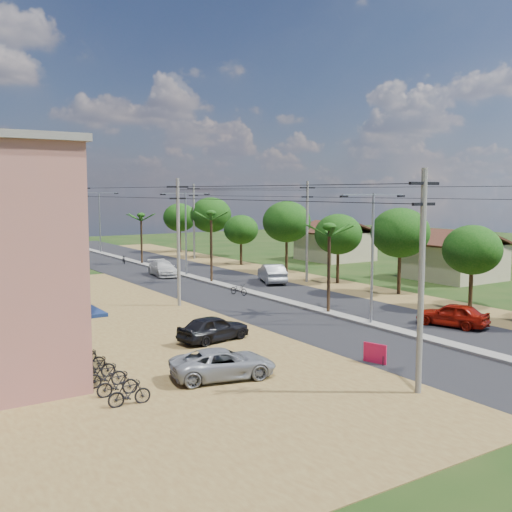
# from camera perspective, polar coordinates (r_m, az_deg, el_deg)

# --- Properties ---
(ground) EXTENTS (160.00, 160.00, 0.00)m
(ground) POSITION_cam_1_polar(r_m,az_deg,el_deg) (37.09, 10.88, -6.54)
(ground) COLOR black
(ground) RESTS_ON ground
(road) EXTENTS (12.00, 110.00, 0.04)m
(road) POSITION_cam_1_polar(r_m,az_deg,el_deg) (48.80, -1.42, -3.34)
(road) COLOR black
(road) RESTS_ON ground
(median) EXTENTS (1.00, 90.00, 0.18)m
(median) POSITION_cam_1_polar(r_m,az_deg,el_deg) (51.34, -3.17, -2.80)
(median) COLOR #605E56
(median) RESTS_ON ground
(dirt_lot_west) EXTENTS (18.00, 46.00, 0.04)m
(dirt_lot_west) POSITION_cam_1_polar(r_m,az_deg,el_deg) (36.42, -16.03, -6.88)
(dirt_lot_west) COLOR brown
(dirt_lot_west) RESTS_ON ground
(dirt_shoulder_east) EXTENTS (5.00, 90.00, 0.03)m
(dirt_shoulder_east) POSITION_cam_1_polar(r_m,az_deg,el_deg) (53.68, 6.34, -2.51)
(dirt_shoulder_east) COLOR brown
(dirt_shoulder_east) RESTS_ON ground
(house_east_near) EXTENTS (7.60, 7.50, 4.60)m
(house_east_near) POSITION_cam_1_polar(r_m,az_deg,el_deg) (58.05, 18.37, 0.23)
(house_east_near) COLOR tan
(house_east_near) RESTS_ON ground
(house_east_far) EXTENTS (7.60, 7.50, 4.60)m
(house_east_far) POSITION_cam_1_polar(r_m,az_deg,el_deg) (71.29, 7.53, 1.55)
(house_east_far) COLOR tan
(house_east_far) RESTS_ON ground
(tree_east_b) EXTENTS (4.00, 4.00, 5.83)m
(tree_east_b) POSITION_cam_1_polar(r_m,az_deg,el_deg) (43.37, 19.90, 0.54)
(tree_east_b) COLOR black
(tree_east_b) RESTS_ON ground
(tree_east_c) EXTENTS (4.60, 4.60, 6.83)m
(tree_east_c) POSITION_cam_1_polar(r_m,az_deg,el_deg) (48.13, 13.57, 2.16)
(tree_east_c) COLOR black
(tree_east_c) RESTS_ON ground
(tree_east_d) EXTENTS (4.20, 4.20, 6.13)m
(tree_east_d) POSITION_cam_1_polar(r_m,az_deg,el_deg) (53.02, 7.84, 2.06)
(tree_east_d) COLOR black
(tree_east_d) RESTS_ON ground
(tree_east_e) EXTENTS (4.80, 4.80, 7.14)m
(tree_east_e) POSITION_cam_1_polar(r_m,az_deg,el_deg) (59.36, 2.94, 3.27)
(tree_east_e) COLOR black
(tree_east_e) RESTS_ON ground
(tree_east_f) EXTENTS (3.80, 3.80, 5.52)m
(tree_east_f) POSITION_cam_1_polar(r_m,az_deg,el_deg) (65.86, -1.44, 2.52)
(tree_east_f) COLOR black
(tree_east_f) RESTS_ON ground
(tree_east_g) EXTENTS (5.00, 5.00, 7.38)m
(tree_east_g) POSITION_cam_1_polar(r_m,az_deg,el_deg) (73.00, -4.33, 3.93)
(tree_east_g) COLOR black
(tree_east_g) RESTS_ON ground
(tree_east_h) EXTENTS (4.40, 4.40, 6.52)m
(tree_east_h) POSITION_cam_1_polar(r_m,az_deg,el_deg) (80.00, -7.27, 3.66)
(tree_east_h) COLOR black
(tree_east_h) RESTS_ON ground
(palm_median_near) EXTENTS (2.00, 2.00, 6.15)m
(palm_median_near) POSITION_cam_1_polar(r_m,az_deg,el_deg) (39.26, 7.00, 2.40)
(palm_median_near) COLOR black
(palm_median_near) RESTS_ON ground
(palm_median_mid) EXTENTS (2.00, 2.00, 6.55)m
(palm_median_mid) POSITION_cam_1_polar(r_m,az_deg,el_deg) (52.50, -4.30, 3.77)
(palm_median_mid) COLOR black
(palm_median_mid) RESTS_ON ground
(palm_median_far) EXTENTS (2.00, 2.00, 5.85)m
(palm_median_far) POSITION_cam_1_polar(r_m,az_deg,el_deg) (66.99, -10.89, 3.65)
(palm_median_far) COLOR black
(palm_median_far) RESTS_ON ground
(streetlight_near) EXTENTS (5.10, 0.18, 8.00)m
(streetlight_near) POSITION_cam_1_polar(r_m,az_deg,el_deg) (36.35, 11.03, 0.84)
(streetlight_near) COLOR gray
(streetlight_near) RESTS_ON ground
(streetlight_mid) EXTENTS (5.10, 0.18, 8.00)m
(streetlight_mid) POSITION_cam_1_polar(r_m,az_deg,el_deg) (56.99, -6.71, 2.81)
(streetlight_mid) COLOR gray
(streetlight_mid) RESTS_ON ground
(streetlight_far) EXTENTS (5.10, 0.18, 8.00)m
(streetlight_far) POSITION_cam_1_polar(r_m,az_deg,el_deg) (80.15, -14.66, 3.62)
(streetlight_far) COLOR gray
(streetlight_far) RESTS_ON ground
(utility_pole_w_a) EXTENTS (1.60, 0.24, 9.00)m
(utility_pole_w_a) POSITION_cam_1_polar(r_m,az_deg,el_deg) (24.45, 15.48, -1.89)
(utility_pole_w_a) COLOR #605E56
(utility_pole_w_a) RESTS_ON ground
(utility_pole_w_b) EXTENTS (1.60, 0.24, 9.00)m
(utility_pole_w_b) POSITION_cam_1_polar(r_m,az_deg,el_deg) (42.27, -7.41, 1.60)
(utility_pole_w_b) COLOR #605E56
(utility_pole_w_b) RESTS_ON ground
(utility_pole_w_c) EXTENTS (1.60, 0.24, 9.00)m
(utility_pole_w_c) POSITION_cam_1_polar(r_m,az_deg,el_deg) (62.80, -16.12, 2.90)
(utility_pole_w_c) COLOR #605E56
(utility_pole_w_c) RESTS_ON ground
(utility_pole_w_d) EXTENTS (1.60, 0.24, 9.00)m
(utility_pole_w_d) POSITION_cam_1_polar(r_m,az_deg,el_deg) (83.10, -20.35, 3.50)
(utility_pole_w_d) COLOR #605E56
(utility_pole_w_d) RESTS_ON ground
(utility_pole_e_b) EXTENTS (1.60, 0.24, 9.00)m
(utility_pole_e_b) POSITION_cam_1_polar(r_m,az_deg,el_deg) (53.33, 4.89, 2.57)
(utility_pole_e_b) COLOR #605E56
(utility_pole_e_b) RESTS_ON ground
(utility_pole_e_c) EXTENTS (1.60, 0.24, 9.00)m
(utility_pole_e_c) POSITION_cam_1_polar(r_m,az_deg,el_deg) (71.95, -5.94, 3.49)
(utility_pole_e_c) COLOR #605E56
(utility_pole_e_c) RESTS_ON ground
(car_red_near) EXTENTS (2.89, 4.51, 1.43)m
(car_red_near) POSITION_cam_1_polar(r_m,az_deg,el_deg) (37.83, 18.19, -5.38)
(car_red_near) COLOR maroon
(car_red_near) RESTS_ON ground
(car_silver_mid) EXTENTS (3.49, 5.26, 1.64)m
(car_silver_mid) POSITION_cam_1_polar(r_m,az_deg,el_deg) (53.05, 1.54, -1.70)
(car_silver_mid) COLOR gray
(car_silver_mid) RESTS_ON ground
(car_white_far) EXTENTS (2.62, 5.13, 1.43)m
(car_white_far) POSITION_cam_1_polar(r_m,az_deg,el_deg) (57.90, -8.83, -1.21)
(car_white_far) COLOR #B0B0AB
(car_white_far) RESTS_ON ground
(car_parked_silver) EXTENTS (4.95, 3.08, 1.28)m
(car_parked_silver) POSITION_cam_1_polar(r_m,az_deg,el_deg) (26.35, -3.14, -10.27)
(car_parked_silver) COLOR gray
(car_parked_silver) RESTS_ON ground
(car_parked_dark) EXTENTS (4.34, 2.32, 1.40)m
(car_parked_dark) POSITION_cam_1_polar(r_m,az_deg,el_deg) (32.64, -4.07, -6.93)
(car_parked_dark) COLOR black
(car_parked_dark) RESTS_ON ground
(moto_rider_west_a) EXTENTS (1.02, 1.77, 0.88)m
(moto_rider_west_a) POSITION_cam_1_polar(r_m,az_deg,el_deg) (46.77, -1.65, -3.24)
(moto_rider_west_a) COLOR black
(moto_rider_west_a) RESTS_ON ground
(moto_rider_west_b) EXTENTS (0.77, 1.67, 0.97)m
(moto_rider_west_b) POSITION_cam_1_polar(r_m,az_deg,el_deg) (68.43, -12.49, -0.35)
(moto_rider_west_b) COLOR black
(moto_rider_west_b) RESTS_ON ground
(roadside_sign) EXTENTS (0.45, 1.14, 0.98)m
(roadside_sign) POSITION_cam_1_polar(r_m,az_deg,el_deg) (29.08, 11.26, -9.11)
(roadside_sign) COLOR #B01035
(roadside_sign) RESTS_ON ground
(parked_scooter_row) EXTENTS (1.69, 8.39, 1.00)m
(parked_scooter_row) POSITION_cam_1_polar(r_m,az_deg,el_deg) (27.18, -14.97, -10.26)
(parked_scooter_row) COLOR black
(parked_scooter_row) RESTS_ON ground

